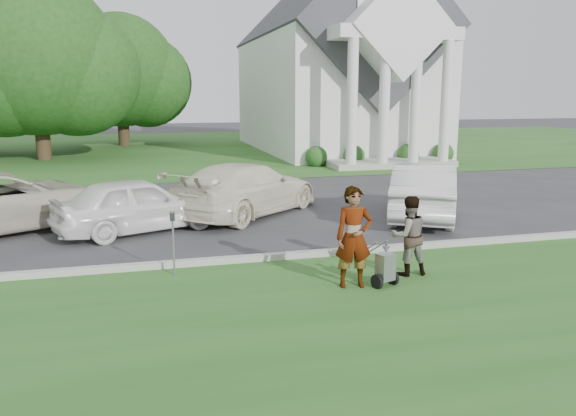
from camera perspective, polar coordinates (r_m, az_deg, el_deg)
name	(u,v)px	position (r m, az deg, el deg)	size (l,w,h in m)	color
ground	(291,267)	(11.71, 0.29, -6.00)	(120.00, 120.00, 0.00)	#333335
grass_strip	(340,322)	(9.02, 5.31, -11.50)	(80.00, 7.00, 0.01)	#27561D
church_lawn	(186,148)	(38.06, -10.32, 6.03)	(80.00, 30.00, 0.01)	#27561D
curb	(284,256)	(12.20, -0.38, -4.91)	(80.00, 0.18, 0.15)	#9E9E93
church	(335,54)	(36.01, 4.81, 15.33)	(9.19, 19.00, 24.10)	white
tree_left	(36,63)	(33.21, -24.22, 13.28)	(10.63, 8.40, 9.71)	#332316
tree_back	(120,76)	(40.81, -16.67, 12.74)	(9.61, 7.60, 8.89)	#332316
striping_cart	(385,268)	(10.59, 9.82, -5.99)	(0.66, 1.00, 0.86)	black
person_left	(354,238)	(10.33, 6.69, -3.05)	(0.68, 0.45, 1.88)	#999999
person_right	(408,236)	(11.25, 12.12, -2.82)	(0.77, 0.60, 1.58)	#999999
parking_meter_near	(173,236)	(11.16, -11.60, -2.77)	(0.09, 0.08, 1.30)	gray
car_a	(1,201)	(16.37, -27.13, 0.62)	(2.62, 5.68, 1.58)	beige
car_b	(138,205)	(14.99, -15.00, 0.34)	(1.71, 4.24, 1.44)	white
car_c	(246,189)	(16.58, -4.28, 1.95)	(2.17, 5.35, 1.55)	#F0EACB
car_d	(424,191)	(16.62, 13.65, 1.74)	(1.68, 4.82, 1.59)	silver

